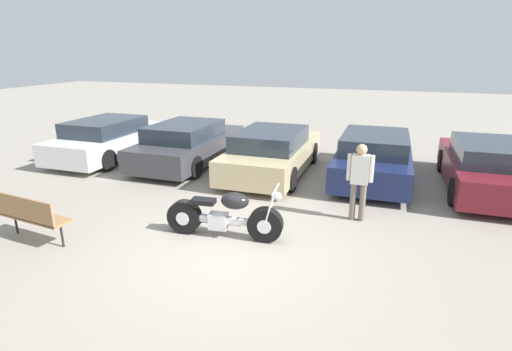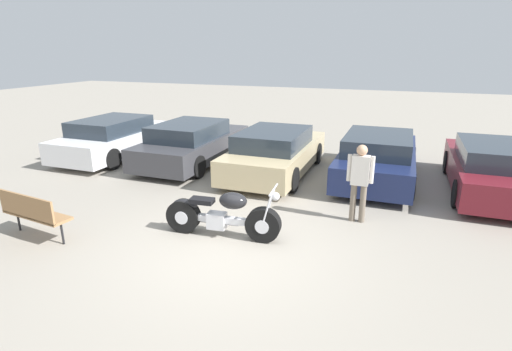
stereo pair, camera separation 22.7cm
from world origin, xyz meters
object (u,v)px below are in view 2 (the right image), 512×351
Objects in this scene: parked_car_dark_grey at (193,143)px; parked_car_navy at (378,157)px; parked_car_champagne at (275,152)px; park_bench at (32,211)px; motorcycle at (222,215)px; parked_car_white at (116,138)px; parked_car_maroon at (494,169)px; person_standing at (360,177)px.

parked_car_dark_grey and parked_car_navy have the same top height.
parked_car_navy is at bearing 2.82° from parked_car_dark_grey.
park_bench is at bearing -117.85° from parked_car_champagne.
parked_car_champagne is 2.98× the size of park_bench.
motorcycle is 0.50× the size of parked_car_champagne.
parked_car_white is at bearing -176.45° from parked_car_dark_grey.
park_bench is at bearing -91.70° from parked_car_dark_grey.
parked_car_navy is at bearing 9.20° from parked_car_champagne.
parked_car_navy and parked_car_maroon have the same top height.
parked_car_maroon is at bearing 34.74° from park_bench.
parked_car_navy is 8.08m from park_bench.
parked_car_dark_grey is (2.70, 0.17, 0.00)m from parked_car_white.
parked_car_navy is at bearing 62.09° from motorcycle.
park_bench is (-0.17, -5.59, -0.06)m from parked_car_dark_grey.
person_standing is at bearing -27.30° from parked_car_dark_grey.
parked_car_dark_grey is 5.60m from park_bench.
parked_car_dark_grey is 2.78× the size of person_standing.
parked_car_champagne is at bearing 135.20° from person_standing.
parked_car_navy reaches higher than motorcycle.
parked_car_white is 2.70m from parked_car_dark_grey.
parked_car_champagne reaches higher than motorcycle.
parked_car_white is 8.11m from parked_car_navy.
parked_car_champagne reaches higher than park_bench.
parked_car_maroon is (5.11, 4.42, 0.19)m from motorcycle.
parked_car_dark_grey is 1.00× the size of parked_car_champagne.
parked_car_dark_grey is at bearing -179.03° from parked_car_maroon.
park_bench is at bearing -64.97° from parked_car_white.
person_standing is (5.42, 2.88, 0.39)m from park_bench.
motorcycle is 7.02m from parked_car_white.
parked_car_champagne is at bearing 62.15° from park_bench.
parked_car_dark_grey is 2.70m from parked_car_champagne.
parked_car_champagne is 2.78× the size of person_standing.
parked_car_maroon is at bearing -2.73° from parked_car_navy.
motorcycle is 3.41m from park_bench.
person_standing is (-0.14, -2.98, 0.33)m from parked_car_navy.
person_standing is at bearing -44.80° from parked_car_champagne.
parked_car_navy is 2.70m from parked_car_maroon.
parked_car_white and parked_car_navy have the same top height.
parked_car_maroon is (2.70, -0.13, 0.00)m from parked_car_navy.
parked_car_dark_grey is 1.00× the size of parked_car_maroon.
motorcycle is 6.76m from parked_car_maroon.
parked_car_navy is 2.98× the size of park_bench.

